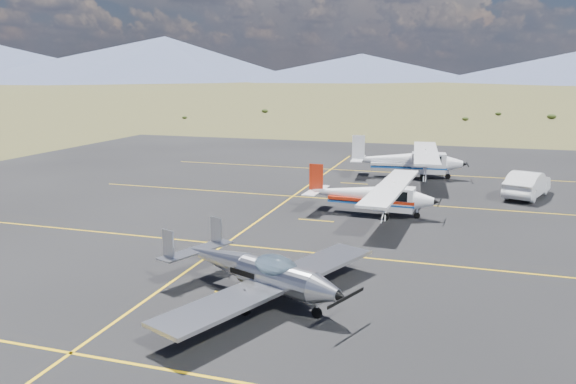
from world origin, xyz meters
The scene contains 6 objects.
ground centered at (0.00, 0.00, 0.00)m, with size 1600.00×1600.00×0.00m, color #383D1C.
apron centered at (0.00, 7.00, 0.00)m, with size 72.00×72.00×0.02m, color black.
aircraft_low_wing centered at (-2.15, -3.66, 1.04)m, with size 7.41×9.83×2.18m.
aircraft_cessna centered at (-0.31, 9.67, 1.22)m, with size 6.48×10.81×2.74m.
aircraft_plain centered at (0.53, 22.01, 1.41)m, with size 7.58×12.60×3.18m.
sedan centered at (8.56, 17.36, 0.86)m, with size 1.81×5.19×1.71m, color white.
Camera 1 is at (4.40, -21.27, 7.91)m, focal length 35.00 mm.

